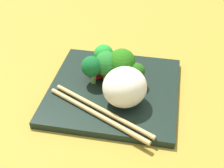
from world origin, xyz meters
TOP-DOWN VIEW (x-y plane):
  - ground_plane at (0.00, 0.00)cm, footprint 110.00×110.00cm
  - square_plate at (0.00, 0.00)cm, footprint 24.45×24.45cm
  - rice_mound at (2.41, -3.91)cm, footprint 10.32×10.25cm
  - broccoli_floret_0 at (3.95, 1.54)cm, footprint 3.13×3.13cm
  - broccoli_floret_1 at (-2.64, 5.15)cm, footprint 3.73×3.73cm
  - broccoli_floret_2 at (-4.18, 1.00)cm, footprint 3.81×3.81cm
  - broccoli_floret_3 at (1.12, 2.70)cm, footprint 5.10×5.10cm
  - broccoli_floret_4 at (-1.60, 2.42)cm, footprint 4.69×4.69cm
  - carrot_slice_0 at (0.28, -0.73)cm, footprint 4.39×4.39cm
  - carrot_slice_1 at (-4.53, 7.17)cm, footprint 3.48×3.48cm
  - carrot_slice_2 at (-0.03, 6.72)cm, footprint 3.90×3.90cm
  - pepper_chunk_0 at (-1.95, 7.40)cm, footprint 3.56×3.52cm
  - pepper_chunk_1 at (-4.14, 3.21)cm, footprint 3.45×3.46cm
  - pepper_chunk_2 at (1.91, 0.53)cm, footprint 4.18×4.11cm
  - chicken_piece_0 at (0.18, 4.71)cm, footprint 3.71×4.09cm
  - chicken_piece_1 at (2.86, 5.43)cm, footprint 4.02×4.09cm
  - chopstick_pair at (-1.33, -7.35)cm, footprint 19.08×12.23cm

SIDE VIEW (x-z plane):
  - ground_plane at x=0.00cm, z-range -2.00..0.00cm
  - square_plate at x=0.00cm, z-range 0.00..1.29cm
  - carrot_slice_2 at x=-0.03cm, z-range 1.29..1.70cm
  - carrot_slice_1 at x=-4.53cm, z-range 1.29..1.96cm
  - chopstick_pair at x=-1.33cm, z-range 1.29..2.06cm
  - carrot_slice_0 at x=0.28cm, z-range 1.29..2.08cm
  - pepper_chunk_0 at x=-1.95cm, z-range 1.29..2.81cm
  - pepper_chunk_2 at x=1.91cm, z-range 1.29..2.99cm
  - chicken_piece_0 at x=0.18cm, z-range 1.29..3.20cm
  - chicken_piece_1 at x=2.86cm, z-range 1.29..3.37cm
  - pepper_chunk_1 at x=-4.14cm, z-range 1.29..3.67cm
  - broccoli_floret_0 at x=3.95cm, z-range 1.70..6.34cm
  - rice_mound at x=2.41cm, z-range 1.29..8.14cm
  - broccoli_floret_4 at x=-1.60cm, z-range 1.76..7.70cm
  - broccoli_floret_1 at x=-2.64cm, z-range 1.99..7.72cm
  - broccoli_floret_2 at x=-4.18cm, z-range 2.07..7.67cm
  - broccoli_floret_3 at x=1.12cm, z-range 1.84..8.31cm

